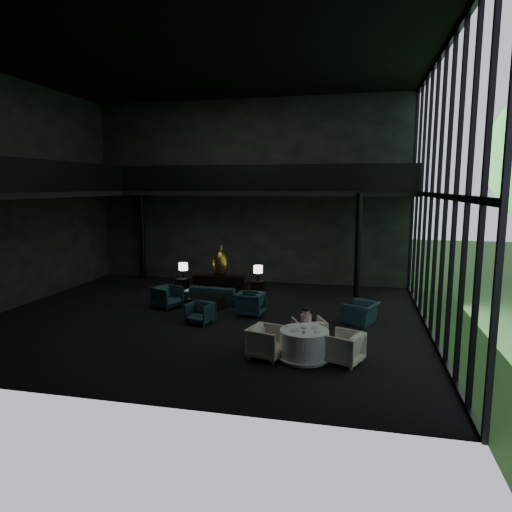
% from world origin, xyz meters
% --- Properties ---
extents(floor, '(14.00, 12.00, 0.02)m').
position_xyz_m(floor, '(0.00, 0.00, 0.00)').
color(floor, black).
rests_on(floor, ground).
extents(ceiling, '(14.00, 12.00, 0.02)m').
position_xyz_m(ceiling, '(0.00, 0.00, 8.00)').
color(ceiling, black).
rests_on(ceiling, ground).
extents(wall_back, '(14.00, 0.04, 8.00)m').
position_xyz_m(wall_back, '(0.00, 6.00, 4.00)').
color(wall_back, black).
rests_on(wall_back, ground).
extents(wall_front, '(14.00, 0.04, 8.00)m').
position_xyz_m(wall_front, '(0.00, -6.00, 4.00)').
color(wall_front, black).
rests_on(wall_front, ground).
extents(wall_left, '(0.04, 12.00, 8.00)m').
position_xyz_m(wall_left, '(-7.00, 0.00, 4.00)').
color(wall_left, black).
rests_on(wall_left, ground).
extents(curtain_wall, '(0.20, 12.00, 8.00)m').
position_xyz_m(curtain_wall, '(6.95, 0.00, 4.00)').
color(curtain_wall, black).
rests_on(curtain_wall, ground).
extents(mezzanine_left, '(2.00, 12.00, 0.25)m').
position_xyz_m(mezzanine_left, '(-6.00, 0.00, 4.00)').
color(mezzanine_left, black).
rests_on(mezzanine_left, wall_left).
extents(mezzanine_back, '(12.00, 2.00, 0.25)m').
position_xyz_m(mezzanine_back, '(1.00, 5.00, 4.00)').
color(mezzanine_back, black).
rests_on(mezzanine_back, wall_back).
extents(railing_left, '(0.06, 12.00, 1.00)m').
position_xyz_m(railing_left, '(-5.00, 0.00, 4.60)').
color(railing_left, black).
rests_on(railing_left, mezzanine_left).
extents(railing_back, '(12.00, 0.06, 1.00)m').
position_xyz_m(railing_back, '(1.00, 4.00, 4.60)').
color(railing_back, black).
rests_on(railing_back, mezzanine_back).
extents(column_nw, '(0.24, 0.24, 4.00)m').
position_xyz_m(column_nw, '(-5.00, 5.70, 2.00)').
color(column_nw, black).
rests_on(column_nw, floor).
extents(column_ne, '(0.24, 0.24, 4.00)m').
position_xyz_m(column_ne, '(4.80, 4.00, 2.00)').
color(column_ne, black).
rests_on(column_ne, floor).
extents(console, '(2.16, 0.49, 0.69)m').
position_xyz_m(console, '(-0.62, 3.63, 0.34)').
color(console, black).
rests_on(console, floor).
extents(bronze_urn, '(0.65, 0.65, 1.22)m').
position_xyz_m(bronze_urn, '(-0.62, 3.73, 1.21)').
color(bronze_urn, olive).
rests_on(bronze_urn, console).
extents(side_table_left, '(0.46, 0.46, 0.50)m').
position_xyz_m(side_table_left, '(-2.22, 3.54, 0.25)').
color(side_table_left, black).
rests_on(side_table_left, floor).
extents(table_lamp_left, '(0.37, 0.37, 0.62)m').
position_xyz_m(table_lamp_left, '(-2.22, 3.71, 0.95)').
color(table_lamp_left, black).
rests_on(table_lamp_left, side_table_left).
extents(side_table_right, '(0.50, 0.50, 0.55)m').
position_xyz_m(side_table_right, '(0.98, 3.59, 0.28)').
color(side_table_right, black).
rests_on(side_table_right, floor).
extents(table_lamp_right, '(0.36, 0.36, 0.61)m').
position_xyz_m(table_lamp_right, '(0.98, 3.58, 0.99)').
color(table_lamp_right, black).
rests_on(table_lamp_right, side_table_right).
extents(sofa, '(2.45, 0.85, 0.94)m').
position_xyz_m(sofa, '(-0.28, 1.92, 0.47)').
color(sofa, '#143340').
rests_on(sofa, floor).
extents(lounge_armchair_west, '(1.14, 1.17, 0.94)m').
position_xyz_m(lounge_armchair_west, '(-1.72, 0.89, 0.47)').
color(lounge_armchair_west, black).
rests_on(lounge_armchair_west, floor).
extents(lounge_armchair_east, '(0.93, 0.98, 0.93)m').
position_xyz_m(lounge_armchair_east, '(1.37, 0.60, 0.47)').
color(lounge_armchair_east, black).
rests_on(lounge_armchair_east, floor).
extents(lounge_armchair_south, '(0.82, 0.79, 0.71)m').
position_xyz_m(lounge_armchair_south, '(0.05, -0.64, 0.36)').
color(lounge_armchair_south, '#1E354C').
rests_on(lounge_armchair_south, floor).
extents(window_armchair, '(0.96, 1.15, 0.86)m').
position_xyz_m(window_armchair, '(4.95, 0.48, 0.43)').
color(window_armchair, '#1D3F4F').
rests_on(window_armchair, floor).
extents(coffee_table, '(1.23, 1.23, 0.44)m').
position_xyz_m(coffee_table, '(-0.31, 0.89, 0.22)').
color(coffee_table, black).
rests_on(coffee_table, floor).
extents(dining_table, '(1.37, 1.37, 0.75)m').
position_xyz_m(dining_table, '(3.56, -2.90, 0.33)').
color(dining_table, white).
rests_on(dining_table, floor).
extents(dining_chair_north, '(1.08, 1.05, 0.86)m').
position_xyz_m(dining_chair_north, '(3.58, -1.89, 0.43)').
color(dining_chair_north, tan).
rests_on(dining_chair_north, floor).
extents(dining_chair_east, '(1.12, 1.15, 0.93)m').
position_xyz_m(dining_chair_east, '(4.52, -2.93, 0.46)').
color(dining_chair_east, tan).
rests_on(dining_chair_east, floor).
extents(dining_chair_west, '(1.10, 1.14, 0.97)m').
position_xyz_m(dining_chair_west, '(2.64, -2.98, 0.49)').
color(dining_chair_west, '#C5A88D').
rests_on(dining_chair_west, floor).
extents(child, '(0.29, 0.29, 0.62)m').
position_xyz_m(child, '(3.49, -1.91, 0.76)').
color(child, beige).
rests_on(child, dining_chair_north).
extents(plate_a, '(0.31, 0.31, 0.02)m').
position_xyz_m(plate_a, '(3.33, -2.99, 0.76)').
color(plate_a, white).
rests_on(plate_a, dining_table).
extents(plate_b, '(0.26, 0.26, 0.01)m').
position_xyz_m(plate_b, '(3.79, -2.66, 0.76)').
color(plate_b, white).
rests_on(plate_b, dining_table).
extents(saucer, '(0.16, 0.16, 0.01)m').
position_xyz_m(saucer, '(3.89, -3.01, 0.76)').
color(saucer, white).
rests_on(saucer, dining_table).
extents(coffee_cup, '(0.08, 0.08, 0.06)m').
position_xyz_m(coffee_cup, '(3.85, -3.05, 0.79)').
color(coffee_cup, white).
rests_on(coffee_cup, saucer).
extents(cereal_bowl, '(0.15, 0.15, 0.07)m').
position_xyz_m(cereal_bowl, '(3.53, -2.78, 0.79)').
color(cereal_bowl, white).
rests_on(cereal_bowl, dining_table).
extents(cream_pot, '(0.08, 0.08, 0.07)m').
position_xyz_m(cream_pot, '(3.58, -3.20, 0.79)').
color(cream_pot, '#99999E').
rests_on(cream_pot, dining_table).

